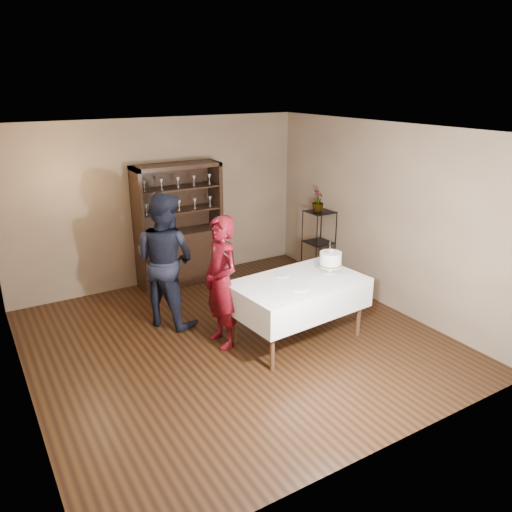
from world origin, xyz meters
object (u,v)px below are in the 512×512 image
Objects in this scene: cake_table at (298,295)px; man at (165,260)px; plant_etagere at (318,242)px; woman at (221,282)px; cake at (330,260)px; china_hutch at (180,245)px; potted_plant at (318,201)px.

man is (-1.27, 1.35, 0.29)m from cake_table.
plant_etagere is 0.70× the size of woman.
cake is (0.52, 0.02, 0.37)m from cake_table.
man is (-0.75, -1.29, 0.27)m from china_hutch.
potted_plant is (2.03, -1.05, 0.70)m from china_hutch.
woman is at bearing 155.18° from cake_table.
man reaches higher than cake_table.
china_hutch is 1.51m from man.
cake_table is at bearing -78.86° from china_hutch.
woman reaches higher than cake_table.
plant_etagere is at bearing -117.56° from man.
man reaches higher than potted_plant.
cake is at bearing -123.65° from plant_etagere.
man is at bearing -175.07° from potted_plant.
plant_etagere is 0.64× the size of man.
china_hutch is 2.26m from woman.
china_hutch reaches higher than cake.
china_hutch is 1.07× the size of man.
cake is (-1.04, -1.56, 0.36)m from plant_etagere.
cake_table is 0.93× the size of man.
potted_plant is (1.00, 1.57, 0.36)m from cake.
cake_table is 1.01m from woman.
china_hutch is 2.69m from cake_table.
woman is at bearing -154.50° from plant_etagere.
potted_plant is at bearing -27.23° from china_hutch.
china_hutch is 4.53× the size of cake.
woman is 4.77× the size of potted_plant.
potted_plant is (-0.05, 0.00, 0.72)m from plant_etagere.
cake is at bearing -68.33° from china_hutch.
cake_table is 1.87m from man.
man is at bearing 133.20° from cake_table.
cake reaches higher than plant_etagere.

